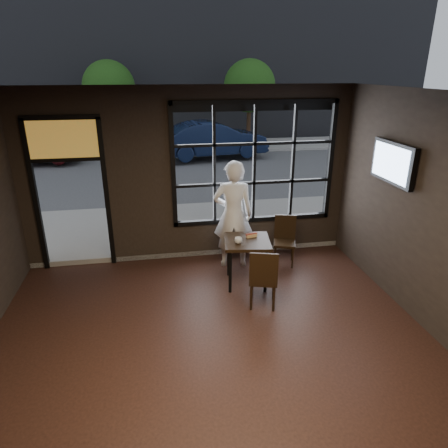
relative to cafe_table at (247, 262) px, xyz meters
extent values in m
cube|color=black|center=(-0.80, -2.29, -0.41)|extent=(6.00, 7.00, 0.02)
cube|color=black|center=(-0.80, -2.29, 2.81)|extent=(6.00, 7.00, 0.02)
cube|color=black|center=(0.40, 1.21, 1.40)|extent=(3.06, 0.12, 2.28)
cube|color=orange|center=(-2.90, 1.21, 1.95)|extent=(1.20, 0.06, 0.70)
cube|color=#545456|center=(-0.80, 21.71, -0.42)|extent=(60.00, 41.00, 0.04)
cube|color=black|center=(0.00, 0.00, 0.00)|extent=(0.84, 0.84, 0.81)
cube|color=black|center=(0.10, -0.70, 0.08)|extent=(0.52, 0.52, 0.97)
cube|color=black|center=(0.86, 0.59, 0.05)|extent=(0.50, 0.50, 0.91)
imported|color=silver|center=(-0.09, 0.74, 0.59)|extent=(0.78, 0.56, 1.98)
imported|color=silver|center=(-0.17, -0.10, 0.45)|extent=(0.14, 0.14, 0.10)
cube|color=black|center=(2.13, -0.47, 1.72)|extent=(0.12, 1.06, 0.62)
imported|color=black|center=(0.94, 10.06, 0.41)|extent=(4.49, 2.15, 1.42)
imported|color=#400B0E|center=(-6.32, 10.43, 0.44)|extent=(4.36, 1.81, 1.48)
cylinder|color=#332114|center=(-3.16, 12.94, 0.62)|extent=(0.19, 0.19, 2.05)
sphere|color=#224D15|center=(-3.16, 12.94, 2.30)|extent=(2.24, 2.24, 2.24)
cylinder|color=#332114|center=(2.92, 12.22, 0.64)|extent=(0.19, 0.19, 2.08)
sphere|color=#175D16|center=(2.92, 12.22, 2.34)|extent=(2.27, 2.27, 2.27)
camera|label=1|loc=(-1.43, -5.88, 3.04)|focal=32.00mm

